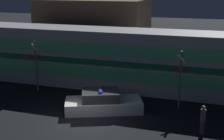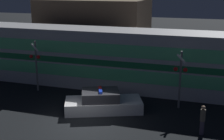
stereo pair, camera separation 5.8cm
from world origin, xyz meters
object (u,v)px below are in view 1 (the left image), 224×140
object	(u,v)px
police_car	(103,103)
crossing_signal_near	(180,76)
pedestrian	(203,120)
train	(119,59)

from	to	relation	value
police_car	crossing_signal_near	bearing A→B (deg)	0.13
police_car	pedestrian	size ratio (longest dim) A/B	3.15
train	pedestrian	distance (m)	9.01
pedestrian	police_car	bearing A→B (deg)	166.69
train	pedestrian	bearing A→B (deg)	-44.46
train	crossing_signal_near	xyz separation A→B (m)	(4.81, -2.98, -0.05)
crossing_signal_near	pedestrian	bearing A→B (deg)	-64.63
police_car	crossing_signal_near	xyz separation A→B (m)	(4.39, 1.85, 1.60)
police_car	crossing_signal_near	world-z (taller)	crossing_signal_near
pedestrian	train	bearing A→B (deg)	135.54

